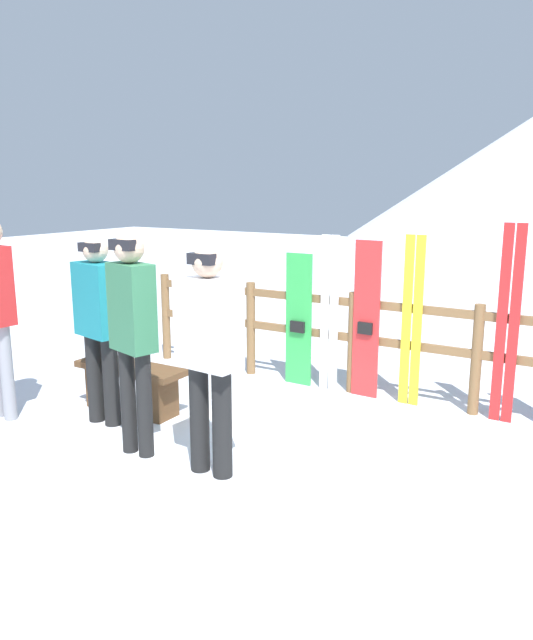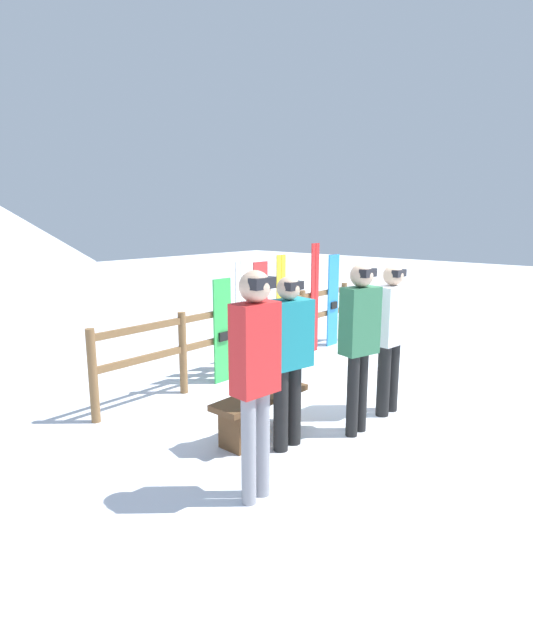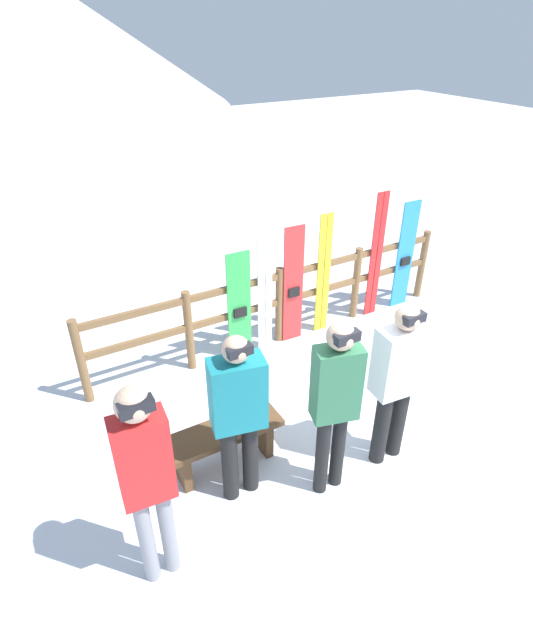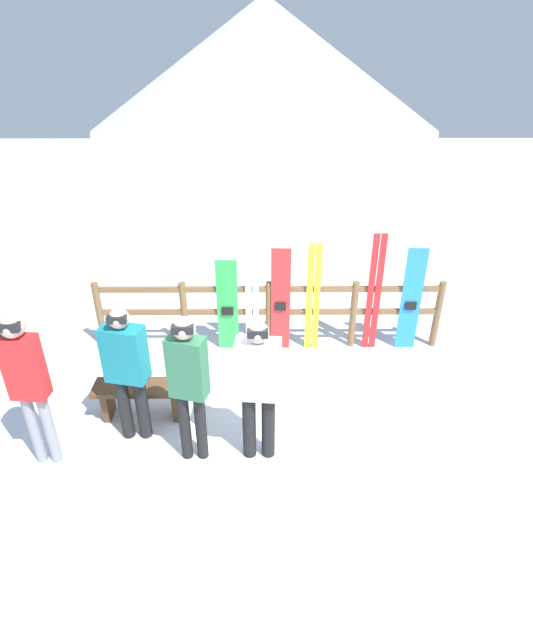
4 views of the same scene
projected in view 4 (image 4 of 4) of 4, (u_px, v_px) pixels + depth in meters
ground_plane at (271, 428)px, 5.97m from camera, size 40.00×40.00×0.00m
mountain_backdrop at (264, 63)px, 25.26m from camera, size 18.00×18.00×6.00m
fence at (269, 309)px, 7.27m from camera, size 5.06×0.10×1.05m
bench at (141, 394)px, 6.01m from camera, size 1.12×0.36×0.45m
person_red at (27, 378)px, 4.97m from camera, size 0.38×0.24×1.83m
person_white at (258, 383)px, 5.12m from camera, size 0.48×0.29×1.70m
person_teal at (127, 367)px, 5.39m from camera, size 0.49×0.33×1.68m
person_plaid_green at (188, 379)px, 5.06m from camera, size 0.42×0.30×1.77m
snowboard_green at (227, 306)px, 7.18m from camera, size 0.30×0.06×1.42m
ski_pair_white at (252, 299)px, 7.13m from camera, size 0.19×0.02×1.62m
snowboard_red at (281, 301)px, 7.14m from camera, size 0.28×0.06×1.59m
ski_pair_yellow at (313, 298)px, 7.13m from camera, size 0.20×0.02×1.66m
ski_pair_red at (374, 294)px, 7.10m from camera, size 0.19×0.02×1.80m
snowboard_blue at (411, 300)px, 7.15m from camera, size 0.29×0.06×1.58m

